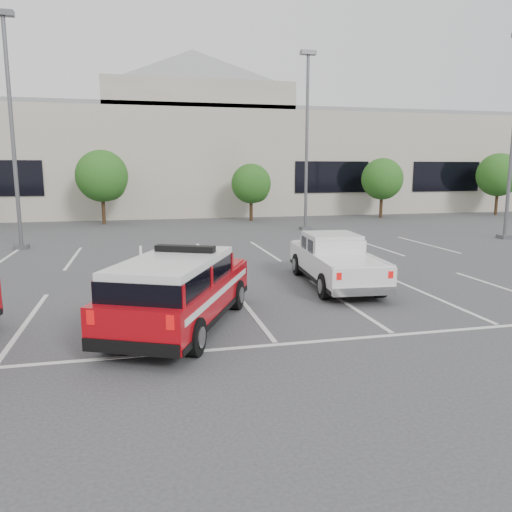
# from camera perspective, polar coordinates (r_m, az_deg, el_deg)

# --- Properties ---
(ground) EXTENTS (120.00, 120.00, 0.00)m
(ground) POSITION_cam_1_polar(r_m,az_deg,el_deg) (13.16, -0.94, -5.98)
(ground) COLOR #38383A
(ground) RESTS_ON ground
(stall_markings) EXTENTS (23.00, 15.00, 0.01)m
(stall_markings) POSITION_cam_1_polar(r_m,az_deg,el_deg) (17.46, -4.06, -2.01)
(stall_markings) COLOR silver
(stall_markings) RESTS_ON ground
(convention_building) EXTENTS (60.00, 16.99, 13.20)m
(convention_building) POSITION_cam_1_polar(r_m,az_deg,el_deg) (44.34, -9.63, 11.21)
(convention_building) COLOR beige
(convention_building) RESTS_ON ground
(tree_mid_left) EXTENTS (3.37, 3.37, 4.85)m
(tree_mid_left) POSITION_cam_1_polar(r_m,az_deg,el_deg) (34.50, -17.05, 8.54)
(tree_mid_left) COLOR #3F2B19
(tree_mid_left) RESTS_ON ground
(tree_mid_right) EXTENTS (2.77, 2.77, 3.99)m
(tree_mid_right) POSITION_cam_1_polar(r_m,az_deg,el_deg) (35.30, -0.44, 8.12)
(tree_mid_right) COLOR #3F2B19
(tree_mid_right) RESTS_ON ground
(tree_right) EXTENTS (3.07, 3.07, 4.42)m
(tree_right) POSITION_cam_1_polar(r_m,az_deg,el_deg) (38.74, 14.31, 8.37)
(tree_right) COLOR #3F2B19
(tree_right) RESTS_ON ground
(tree_far_right) EXTENTS (3.37, 3.37, 4.85)m
(tree_far_right) POSITION_cam_1_polar(r_m,az_deg,el_deg) (44.22, 26.03, 8.18)
(tree_far_right) COLOR #3F2B19
(tree_far_right) RESTS_ON ground
(light_pole_left) EXTENTS (0.90, 0.60, 10.24)m
(light_pole_left) POSITION_cam_1_polar(r_m,az_deg,el_deg) (25.00, -26.09, 12.55)
(light_pole_left) COLOR #59595E
(light_pole_left) RESTS_ON ground
(light_pole_mid) EXTENTS (0.90, 0.60, 10.24)m
(light_pole_mid) POSITION_cam_1_polar(r_m,az_deg,el_deg) (30.02, 5.82, 12.88)
(light_pole_mid) COLOR #59595E
(light_pole_mid) RESTS_ON ground
(fire_chief_suv) EXTENTS (3.94, 5.57, 1.85)m
(fire_chief_suv) POSITION_cam_1_polar(r_m,az_deg,el_deg) (11.51, -8.72, -4.54)
(fire_chief_suv) COLOR #A1070F
(fire_chief_suv) RESTS_ON ground
(white_pickup) EXTENTS (2.19, 5.26, 1.58)m
(white_pickup) POSITION_cam_1_polar(r_m,az_deg,el_deg) (15.86, 9.01, -1.03)
(white_pickup) COLOR silver
(white_pickup) RESTS_ON ground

